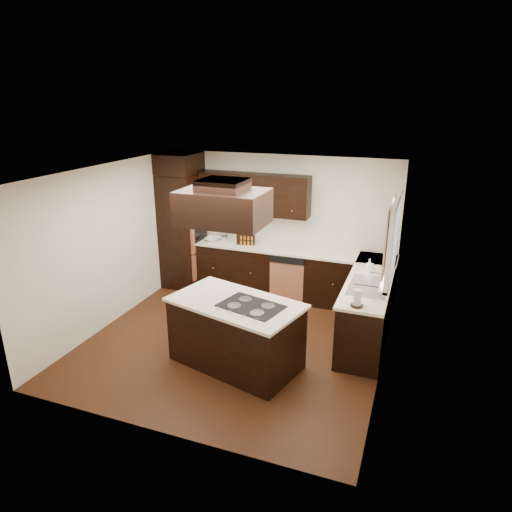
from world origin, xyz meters
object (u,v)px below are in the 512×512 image
island (236,334)px  spice_rack (246,237)px  oven_column (183,231)px  range_hood (223,207)px

island → spice_rack: bearing=123.2°
oven_column → island: size_ratio=1.28×
oven_column → range_hood: size_ratio=2.02×
oven_column → range_hood: range_hood is taller
oven_column → spice_rack: bearing=1.7°
spice_rack → oven_column: bearing=166.7°
oven_column → spice_rack: oven_column is taller
island → range_hood: 1.73m
range_hood → spice_rack: 2.62m
oven_column → island: bearing=-48.3°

